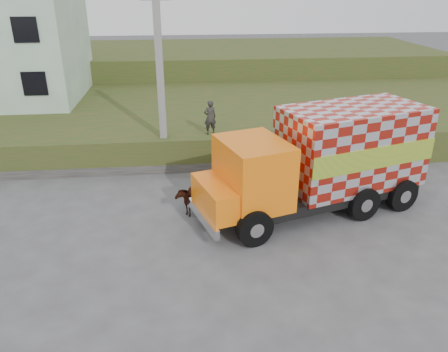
{
  "coord_description": "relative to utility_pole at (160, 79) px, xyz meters",
  "views": [
    {
      "loc": [
        -0.24,
        -13.96,
        7.79
      ],
      "look_at": [
        1.27,
        0.55,
        1.3
      ],
      "focal_mm": 35.0,
      "sensor_mm": 36.0,
      "label": 1
    }
  ],
  "objects": [
    {
      "name": "cow",
      "position": [
        0.9,
        -4.17,
        -3.51
      ],
      "size": [
        0.93,
        1.46,
        1.14
      ],
      "primitive_type": "imported",
      "rotation": [
        0.0,
        0.0,
        -0.25
      ],
      "color": "#361B0D",
      "rests_on": "ground"
    },
    {
      "name": "retaining_strip",
      "position": [
        -1.0,
        -0.4,
        -3.88
      ],
      "size": [
        16.0,
        0.5,
        0.4
      ],
      "primitive_type": "cube",
      "color": "#595651",
      "rests_on": "ground"
    },
    {
      "name": "utility_pole",
      "position": [
        0.0,
        0.0,
        0.0
      ],
      "size": [
        1.2,
        0.3,
        8.0
      ],
      "color": "gray",
      "rests_on": "ground"
    },
    {
      "name": "cargo_truck",
      "position": [
        5.85,
        -4.44,
        -2.14
      ],
      "size": [
        8.85,
        5.02,
        3.77
      ],
      "rotation": [
        0.0,
        0.0,
        0.3
      ],
      "color": "black",
      "rests_on": "ground"
    },
    {
      "name": "pedestrian",
      "position": [
        2.09,
        0.25,
        -1.8
      ],
      "size": [
        0.64,
        0.49,
        1.55
      ],
      "primitive_type": "imported",
      "rotation": [
        0.0,
        0.0,
        3.38
      ],
      "color": "#292825",
      "rests_on": "embankment"
    },
    {
      "name": "embankment_far",
      "position": [
        1.0,
        17.4,
        -2.58
      ],
      "size": [
        40.0,
        12.0,
        3.0
      ],
      "primitive_type": "cube",
      "color": "#2D4B19",
      "rests_on": "ground"
    },
    {
      "name": "embankment",
      "position": [
        1.0,
        5.4,
        -3.33
      ],
      "size": [
        40.0,
        12.0,
        1.5
      ],
      "primitive_type": "cube",
      "color": "#2D4B19",
      "rests_on": "ground"
    },
    {
      "name": "ground",
      "position": [
        1.0,
        -4.6,
        -4.08
      ],
      "size": [
        120.0,
        120.0,
        0.0
      ],
      "primitive_type": "plane",
      "color": "#474749",
      "rests_on": "ground"
    }
  ]
}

